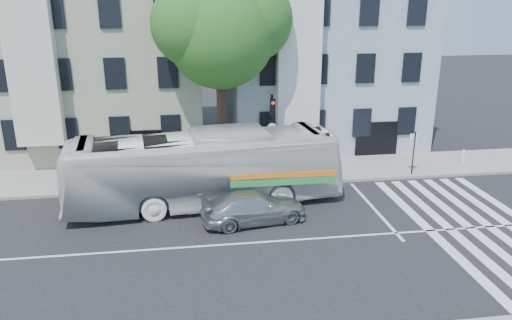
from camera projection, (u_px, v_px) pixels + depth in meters
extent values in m
plane|color=black|center=(241.00, 244.00, 19.81)|extent=(120.00, 120.00, 0.00)
cube|color=gray|center=(224.00, 174.00, 27.31)|extent=(80.00, 4.00, 0.15)
cube|color=#9C9D84|center=(102.00, 61.00, 31.24)|extent=(12.00, 10.00, 11.00)
cube|color=#8893A2|center=(319.00, 57.00, 33.13)|extent=(12.00, 10.00, 11.00)
cylinder|color=#2D2116|center=(222.00, 127.00, 26.98)|extent=(0.56, 0.56, 5.20)
sphere|color=#214E19|center=(220.00, 34.00, 25.44)|extent=(5.60, 5.60, 5.60)
sphere|color=#214E19|center=(250.00, 19.00, 25.82)|extent=(4.40, 4.40, 4.40)
sphere|color=#214E19|center=(193.00, 25.00, 24.82)|extent=(4.20, 4.20, 4.20)
sphere|color=#214E19|center=(209.00, 53.00, 26.24)|extent=(3.40, 3.40, 3.40)
imported|color=silver|center=(204.00, 169.00, 23.03)|extent=(4.28, 12.89, 3.52)
imported|color=#B1B3B8|center=(254.00, 207.00, 21.55)|extent=(2.63, 4.85, 1.33)
cylinder|color=black|center=(272.00, 137.00, 26.43)|extent=(0.15, 0.15, 4.52)
cube|color=black|center=(273.00, 108.00, 25.69)|extent=(0.34, 0.29, 0.91)
sphere|color=red|center=(273.00, 103.00, 25.48)|extent=(0.17, 0.17, 0.17)
cylinder|color=white|center=(272.00, 128.00, 26.12)|extent=(0.47, 0.12, 0.47)
cylinder|color=silver|center=(463.00, 157.00, 28.93)|extent=(0.25, 0.25, 0.62)
sphere|color=silver|center=(464.00, 152.00, 28.82)|extent=(0.23, 0.23, 0.23)
cylinder|color=silver|center=(463.00, 156.00, 28.90)|extent=(0.43, 0.21, 0.14)
cylinder|color=black|center=(413.00, 153.00, 26.73)|extent=(0.07, 0.07, 2.40)
cube|color=white|center=(414.00, 137.00, 26.55)|extent=(0.42, 0.19, 0.34)
cube|color=white|center=(414.00, 144.00, 26.67)|extent=(0.42, 0.19, 0.17)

